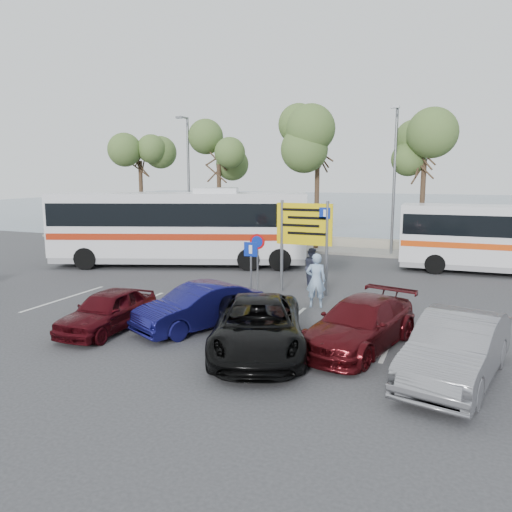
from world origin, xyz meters
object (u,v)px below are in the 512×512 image
at_px(pedestrian_far, 312,267).
at_px(suv_black, 258,326).
at_px(coach_bus_left, 180,230).
at_px(car_red, 108,310).
at_px(car_blue, 199,307).
at_px(car_silver_b, 456,349).
at_px(street_lamp_left, 188,174).
at_px(car_maroon, 360,324).
at_px(pedestrian_near, 316,280).
at_px(direction_sign, 304,231).
at_px(street_lamp_right, 394,174).

bearing_deg(pedestrian_far, suv_black, 158.18).
xyz_separation_m(coach_bus_left, car_red, (3.50, -10.00, -1.20)).
xyz_separation_m(car_blue, pedestrian_far, (1.54, 6.87, 0.13)).
bearing_deg(suv_black, car_silver_b, -20.92).
xyz_separation_m(street_lamp_left, pedestrian_far, (10.94, -8.93, -3.80)).
height_order(street_lamp_left, car_maroon, street_lamp_left).
bearing_deg(pedestrian_near, car_silver_b, 117.81).
bearing_deg(direction_sign, street_lamp_left, 136.83).
relative_size(coach_bus_left, car_maroon, 2.82).
xyz_separation_m(coach_bus_left, car_blue, (5.90, -8.78, -1.15)).
xyz_separation_m(suv_black, pedestrian_near, (0.20, 4.88, 0.26)).
bearing_deg(car_red, car_silver_b, -1.12).
bearing_deg(suv_black, street_lamp_right, 65.04).
height_order(suv_black, pedestrian_far, pedestrian_far).
bearing_deg(street_lamp_left, car_red, -67.64).
xyz_separation_m(coach_bus_left, suv_black, (8.30, -10.00, -1.12)).
height_order(street_lamp_right, car_silver_b, street_lamp_right).
bearing_deg(pedestrian_far, street_lamp_left, 22.94).
relative_size(street_lamp_left, car_blue, 1.99).
bearing_deg(car_blue, car_maroon, 27.26).
relative_size(street_lamp_left, pedestrian_near, 4.20).
height_order(street_lamp_left, coach_bus_left, street_lamp_left).
xyz_separation_m(direction_sign, coach_bus_left, (-7.50, 3.30, -0.61)).
relative_size(car_maroon, suv_black, 0.90).
relative_size(street_lamp_left, suv_black, 1.60).
bearing_deg(street_lamp_right, suv_black, -94.03).
distance_m(car_silver_b, pedestrian_far, 9.87).
distance_m(car_silver_b, pedestrian_near, 6.71).
xyz_separation_m(coach_bus_left, car_maroon, (10.70, -8.67, -1.16)).
relative_size(direction_sign, suv_black, 0.72).
bearing_deg(direction_sign, suv_black, -83.22).
bearing_deg(car_maroon, coach_bus_left, 155.36).
height_order(street_lamp_right, car_red, street_lamp_right).
bearing_deg(coach_bus_left, car_maroon, -39.02).
distance_m(car_red, pedestrian_far, 9.00).
distance_m(coach_bus_left, suv_black, 13.04).
bearing_deg(car_maroon, pedestrian_far, 130.08).
bearing_deg(suv_black, pedestrian_near, 66.73).
xyz_separation_m(street_lamp_left, car_red, (7.00, -17.02, -3.99)).
relative_size(street_lamp_right, car_silver_b, 1.76).
xyz_separation_m(street_lamp_left, car_blue, (9.40, -15.80, -3.94)).
xyz_separation_m(car_maroon, suv_black, (-2.40, -1.33, 0.04)).
bearing_deg(car_red, suv_black, -1.12).
xyz_separation_m(direction_sign, car_silver_b, (5.60, -6.70, -1.68)).
bearing_deg(street_lamp_right, direction_sign, -100.94).
distance_m(street_lamp_left, suv_black, 21.07).
xyz_separation_m(direction_sign, car_red, (-4.00, -6.70, -1.82)).
bearing_deg(car_red, pedestrian_far, 62.90).
bearing_deg(pedestrian_far, car_red, 126.16).
distance_m(direction_sign, car_maroon, 6.50).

